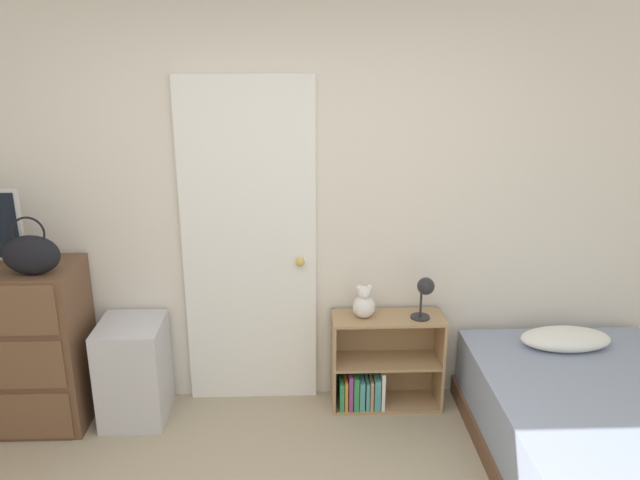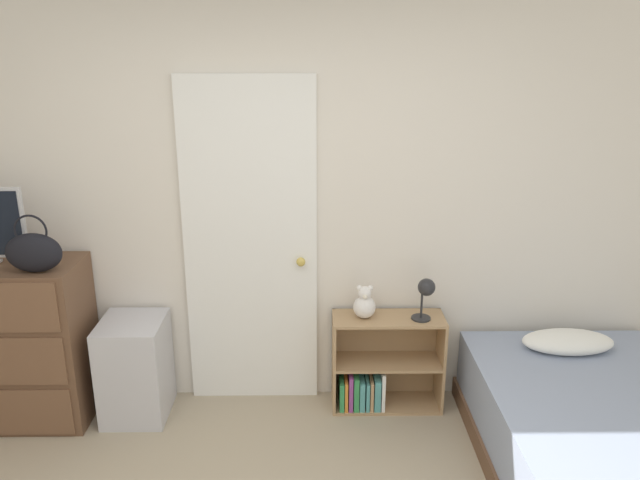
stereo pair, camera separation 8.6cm
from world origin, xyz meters
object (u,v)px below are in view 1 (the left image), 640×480
dresser (0,347)px  bookshelf (378,369)px  bed (615,451)px  teddy_bear (364,303)px  storage_bin (134,370)px  handbag (31,254)px  desk_lamp (425,290)px

dresser → bookshelf: (2.29, 0.11, -0.26)m
bed → teddy_bear: bearing=145.1°
bookshelf → storage_bin: bearing=-176.8°
bookshelf → bed: bearing=-37.4°
bookshelf → teddy_bear: size_ratio=3.26×
handbag → bookshelf: (1.96, 0.23, -0.88)m
bookshelf → desk_lamp: bearing=-10.1°
teddy_bear → bed: teddy_bear is taller
storage_bin → handbag: bearing=-161.5°
handbag → desk_lamp: size_ratio=1.24×
dresser → teddy_bear: (2.19, 0.10, 0.20)m
desk_lamp → dresser: bearing=-178.6°
storage_bin → bed: bearing=-16.3°
dresser → handbag: 0.71m
bookshelf → bed: size_ratio=0.35×
dresser → desk_lamp: 2.57m
dresser → storage_bin: 0.79m
handbag → dresser: bearing=158.7°
dresser → desk_lamp: (2.55, 0.06, 0.30)m
bookshelf → desk_lamp: 0.62m
dresser → bed: 3.50m
teddy_bear → bed: (1.22, -0.85, -0.47)m
bookshelf → teddy_bear: (-0.10, -0.01, 0.46)m
storage_bin → bed: (2.63, -0.77, -0.08)m
handbag → desk_lamp: (2.23, 0.19, -0.32)m
desk_lamp → bookshelf: bearing=169.9°
dresser → bed: dresser is taller
bookshelf → bed: (1.12, -0.86, -0.01)m
desk_lamp → storage_bin: bearing=-178.8°
bookshelf → handbag: bearing=-173.2°
storage_bin → desk_lamp: (1.78, 0.04, 0.49)m
handbag → teddy_bear: 1.92m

